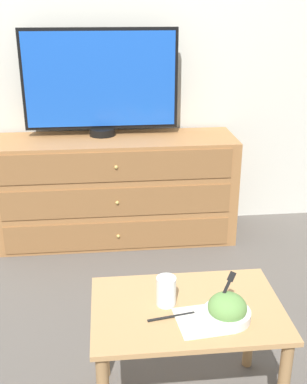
{
  "coord_description": "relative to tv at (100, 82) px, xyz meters",
  "views": [
    {
      "loc": [
        0.05,
        -3.3,
        1.57
      ],
      "look_at": [
        0.25,
        -1.4,
        0.79
      ],
      "focal_mm": 45.0,
      "sensor_mm": 36.0,
      "label": 1
    }
  ],
  "objects": [
    {
      "name": "takeout_bowl",
      "position": [
        0.43,
        -1.73,
        -0.54
      ],
      "size": [
        0.17,
        0.17,
        0.16
      ],
      "color": "silver",
      "rests_on": "coffee_table"
    },
    {
      "name": "tv",
      "position": [
        0.0,
        0.0,
        0.0
      ],
      "size": [
        1.0,
        0.17,
        0.68
      ],
      "color": "black",
      "rests_on": "dresser"
    },
    {
      "name": "drink_cup",
      "position": [
        0.23,
        -1.61,
        -0.53
      ],
      "size": [
        0.08,
        0.08,
        0.11
      ],
      "color": "beige",
      "rests_on": "coffee_table"
    },
    {
      "name": "wall_back",
      "position": [
        -0.03,
        0.19,
        0.23
      ],
      "size": [
        12.0,
        0.05,
        2.6
      ],
      "color": "silver",
      "rests_on": "ground_plane"
    },
    {
      "name": "ground_plane",
      "position": [
        -0.03,
        0.16,
        -1.07
      ],
      "size": [
        12.0,
        12.0,
        0.0
      ],
      "primitive_type": "plane",
      "color": "#56514C"
    },
    {
      "name": "knife",
      "position": [
        0.23,
        -1.7,
        -0.58
      ],
      "size": [
        0.18,
        0.04,
        0.01
      ],
      "color": "black",
      "rests_on": "coffee_table"
    },
    {
      "name": "dresser",
      "position": [
        0.08,
        -0.09,
        -0.71
      ],
      "size": [
        1.59,
        0.47,
        0.72
      ],
      "color": "#9E6B3D",
      "rests_on": "ground_plane"
    },
    {
      "name": "coffee_table",
      "position": [
        0.3,
        -1.64,
        -0.68
      ],
      "size": [
        0.72,
        0.48,
        0.48
      ],
      "color": "tan",
      "rests_on": "ground_plane"
    },
    {
      "name": "napkin",
      "position": [
        0.34,
        -1.73,
        -0.58
      ],
      "size": [
        0.2,
        0.2,
        0.0
      ],
      "color": "silver",
      "rests_on": "coffee_table"
    }
  ]
}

